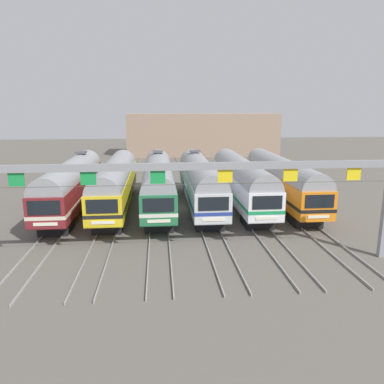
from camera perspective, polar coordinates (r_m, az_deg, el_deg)
The scene contains 10 objects.
ground_plane at distance 36.82m, azimuth -1.92°, elevation -2.36°, with size 160.00×160.00×0.00m, color #5B564F.
track_bed at distance 53.37m, azimuth -2.98°, elevation 2.55°, with size 21.86×70.00×0.15m.
commuter_train_maroon at distance 37.06m, azimuth -17.87°, elevation 1.38°, with size 2.88×18.06×5.05m.
commuter_train_yellow at distance 36.37m, azimuth -11.61°, elevation 1.53°, with size 2.88×18.06×4.77m.
commuter_train_green at distance 36.14m, azimuth -5.18°, elevation 1.68°, with size 2.88×18.06×5.05m.
commuter_train_silver at distance 36.36m, azimuth 1.25°, elevation 1.80°, with size 2.88×18.06×5.05m.
commuter_train_white at distance 37.03m, azimuth 7.53°, elevation 1.89°, with size 2.88×18.06×4.77m.
commuter_train_orange at distance 38.13m, azimuth 13.51°, elevation 1.96°, with size 2.88×18.06×4.77m.
catenary_gantry at distance 22.47m, azimuth -0.04°, elevation 1.67°, with size 25.60×0.44×6.97m.
maintenance_building at distance 77.23m, azimuth 1.53°, elevation 8.86°, with size 29.90×10.00×8.28m, color gray.
Camera 1 is at (-1.97, -35.44, 9.78)m, focal length 34.89 mm.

